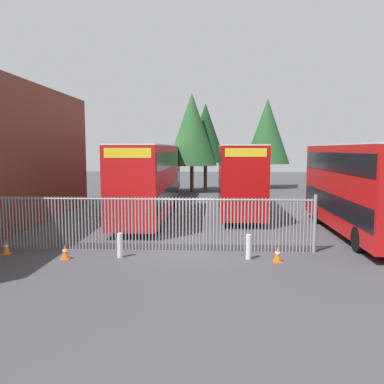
% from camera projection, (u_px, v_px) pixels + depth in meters
% --- Properties ---
extents(ground_plane, '(100.00, 100.00, 0.00)m').
position_uv_depth(ground_plane, '(196.00, 217.00, 24.32)').
color(ground_plane, '#3D3D42').
extents(palisade_fence, '(13.35, 0.14, 2.35)m').
position_uv_depth(palisade_fence, '(152.00, 222.00, 16.33)').
color(palisade_fence, gray).
rests_on(palisade_fence, ground).
extents(double_decker_bus_near_gate, '(2.54, 10.81, 4.42)m').
position_uv_depth(double_decker_bus_near_gate, '(359.00, 185.00, 19.14)').
color(double_decker_bus_near_gate, red).
rests_on(double_decker_bus_near_gate, ground).
extents(double_decker_bus_behind_fence_left, '(2.54, 10.81, 4.42)m').
position_uv_depth(double_decker_bus_behind_fence_left, '(148.00, 179.00, 23.13)').
color(double_decker_bus_behind_fence_left, red).
rests_on(double_decker_bus_behind_fence_left, ground).
extents(double_decker_bus_behind_fence_right, '(2.54, 10.81, 4.42)m').
position_uv_depth(double_decker_bus_behind_fence_right, '(239.00, 176.00, 25.67)').
color(double_decker_bus_behind_fence_right, '#B70C0C').
rests_on(double_decker_bus_behind_fence_right, ground).
extents(double_decker_bus_far_back, '(2.54, 10.81, 4.42)m').
position_uv_depth(double_decker_bus_far_back, '(160.00, 169.00, 34.63)').
color(double_decker_bus_far_back, red).
rests_on(double_decker_bus_far_back, ground).
extents(bollard_near_left, '(0.20, 0.20, 0.95)m').
position_uv_depth(bollard_near_left, '(120.00, 245.00, 15.26)').
color(bollard_near_left, silver).
rests_on(bollard_near_left, ground).
extents(bollard_center_front, '(0.20, 0.20, 0.95)m').
position_uv_depth(bollard_center_front, '(249.00, 247.00, 15.03)').
color(bollard_center_front, silver).
rests_on(bollard_center_front, ground).
extents(traffic_cone_by_gate, '(0.34, 0.34, 0.59)m').
position_uv_depth(traffic_cone_by_gate, '(278.00, 254.00, 14.66)').
color(traffic_cone_by_gate, orange).
rests_on(traffic_cone_by_gate, ground).
extents(traffic_cone_mid_forecourt, '(0.34, 0.34, 0.59)m').
position_uv_depth(traffic_cone_mid_forecourt, '(6.00, 247.00, 15.75)').
color(traffic_cone_mid_forecourt, orange).
rests_on(traffic_cone_mid_forecourt, ground).
extents(traffic_cone_near_kerb, '(0.34, 0.34, 0.59)m').
position_uv_depth(traffic_cone_near_kerb, '(65.00, 252.00, 15.03)').
color(traffic_cone_near_kerb, orange).
rests_on(traffic_cone_near_kerb, ground).
extents(tree_tall_back, '(4.83, 4.83, 9.53)m').
position_uv_depth(tree_tall_back, '(267.00, 131.00, 42.39)').
color(tree_tall_back, '#4C3823').
rests_on(tree_tall_back, ground).
extents(tree_short_side, '(4.90, 4.90, 9.60)m').
position_uv_depth(tree_short_side, '(192.00, 129.00, 38.56)').
color(tree_short_side, '#4C3823').
rests_on(tree_short_side, ground).
extents(tree_mid_row, '(4.16, 4.16, 8.79)m').
position_uv_depth(tree_mid_row, '(206.00, 133.00, 40.25)').
color(tree_mid_row, '#4C3823').
rests_on(tree_mid_row, ground).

